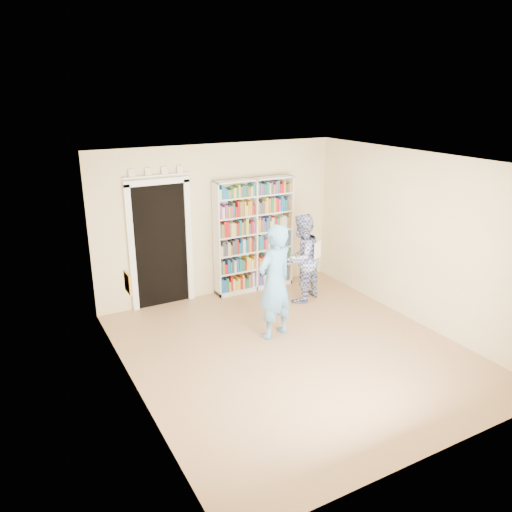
% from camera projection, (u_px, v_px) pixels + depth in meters
% --- Properties ---
extents(floor, '(5.00, 5.00, 0.00)m').
position_uv_depth(floor, '(294.00, 350.00, 7.17)').
color(floor, '#AA7A52').
rests_on(floor, ground).
extents(ceiling, '(5.00, 5.00, 0.00)m').
position_uv_depth(ceiling, '(299.00, 161.00, 6.31)').
color(ceiling, white).
rests_on(ceiling, wall_back).
extents(wall_back, '(4.50, 0.00, 4.50)m').
position_uv_depth(wall_back, '(219.00, 221.00, 8.82)').
color(wall_back, beige).
rests_on(wall_back, floor).
extents(wall_left, '(0.00, 5.00, 5.00)m').
position_uv_depth(wall_left, '(131.00, 293.00, 5.72)').
color(wall_left, beige).
rests_on(wall_left, floor).
extents(wall_right, '(0.00, 5.00, 5.00)m').
position_uv_depth(wall_right, '(418.00, 239.00, 7.76)').
color(wall_right, beige).
rests_on(wall_right, floor).
extents(bookshelf, '(1.51, 0.28, 2.08)m').
position_uv_depth(bookshelf, '(254.00, 235.00, 9.07)').
color(bookshelf, white).
rests_on(bookshelf, floor).
extents(doorway, '(1.10, 0.08, 2.43)m').
position_uv_depth(doorway, '(160.00, 239.00, 8.36)').
color(doorway, black).
rests_on(doorway, floor).
extents(wall_art, '(0.03, 0.25, 0.25)m').
position_uv_depth(wall_art, '(128.00, 283.00, 5.88)').
color(wall_art, brown).
rests_on(wall_art, wall_left).
extents(man_blue, '(0.72, 0.57, 1.75)m').
position_uv_depth(man_blue, '(275.00, 282.00, 7.33)').
color(man_blue, '#5591BE').
rests_on(man_blue, floor).
extents(man_plaid, '(0.93, 0.84, 1.56)m').
position_uv_depth(man_plaid, '(301.00, 258.00, 8.66)').
color(man_plaid, '#324098').
rests_on(man_plaid, floor).
extents(paper_sheet, '(0.19, 0.09, 0.29)m').
position_uv_depth(paper_sheet, '(318.00, 250.00, 8.45)').
color(paper_sheet, white).
rests_on(paper_sheet, man_plaid).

